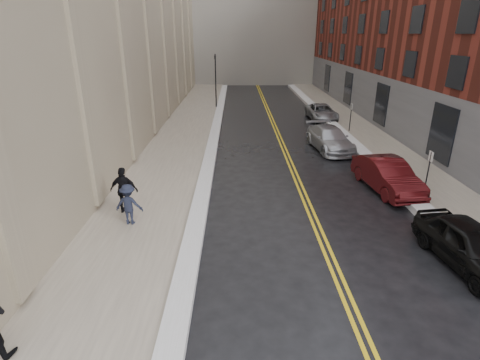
{
  "coord_description": "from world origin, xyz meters",
  "views": [
    {
      "loc": [
        -0.65,
        -7.52,
        7.02
      ],
      "look_at": [
        -0.49,
        6.29,
        1.6
      ],
      "focal_mm": 28.0,
      "sensor_mm": 36.0,
      "label": 1
    }
  ],
  "objects_px": {
    "car_maroon": "(387,175)",
    "car_silver_far": "(322,112)",
    "pedestrian_c": "(124,190)",
    "car_silver_near": "(330,139)",
    "car_black": "(470,246)",
    "pedestrian_b": "(129,204)"
  },
  "relations": [
    {
      "from": "car_maroon",
      "to": "car_silver_far",
      "type": "xyz_separation_m",
      "value": [
        0.28,
        15.75,
        -0.1
      ]
    },
    {
      "from": "car_silver_far",
      "to": "pedestrian_c",
      "type": "height_order",
      "value": "pedestrian_c"
    },
    {
      "from": "car_maroon",
      "to": "car_silver_near",
      "type": "xyz_separation_m",
      "value": [
        -1.15,
        6.73,
        -0.04
      ]
    },
    {
      "from": "car_silver_far",
      "to": "car_black",
      "type": "bearing_deg",
      "value": -91.33
    },
    {
      "from": "car_black",
      "to": "pedestrian_b",
      "type": "height_order",
      "value": "pedestrian_b"
    },
    {
      "from": "car_silver_far",
      "to": "pedestrian_c",
      "type": "bearing_deg",
      "value": -124.52
    },
    {
      "from": "car_silver_far",
      "to": "pedestrian_c",
      "type": "relative_size",
      "value": 2.44
    },
    {
      "from": "pedestrian_c",
      "to": "car_black",
      "type": "bearing_deg",
      "value": 167.89
    },
    {
      "from": "pedestrian_c",
      "to": "car_maroon",
      "type": "bearing_deg",
      "value": -162.46
    },
    {
      "from": "car_maroon",
      "to": "pedestrian_b",
      "type": "height_order",
      "value": "pedestrian_b"
    },
    {
      "from": "car_silver_near",
      "to": "pedestrian_c",
      "type": "xyz_separation_m",
      "value": [
        -10.55,
        -9.29,
        0.4
      ]
    },
    {
      "from": "pedestrian_c",
      "to": "car_silver_near",
      "type": "bearing_deg",
      "value": -133.44
    },
    {
      "from": "car_maroon",
      "to": "pedestrian_c",
      "type": "height_order",
      "value": "pedestrian_c"
    },
    {
      "from": "car_silver_near",
      "to": "car_silver_far",
      "type": "bearing_deg",
      "value": 73.59
    },
    {
      "from": "car_black",
      "to": "pedestrian_b",
      "type": "distance_m",
      "value": 11.86
    },
    {
      "from": "pedestrian_c",
      "to": "car_silver_far",
      "type": "bearing_deg",
      "value": -117.98
    },
    {
      "from": "car_black",
      "to": "pedestrian_b",
      "type": "xyz_separation_m",
      "value": [
        -11.54,
        2.73,
        0.23
      ]
    },
    {
      "from": "pedestrian_b",
      "to": "pedestrian_c",
      "type": "relative_size",
      "value": 0.84
    },
    {
      "from": "car_maroon",
      "to": "pedestrian_b",
      "type": "distance_m",
      "value": 11.82
    },
    {
      "from": "car_black",
      "to": "pedestrian_c",
      "type": "xyz_separation_m",
      "value": [
        -11.98,
        3.74,
        0.39
      ]
    },
    {
      "from": "car_silver_far",
      "to": "pedestrian_b",
      "type": "height_order",
      "value": "pedestrian_b"
    },
    {
      "from": "car_silver_near",
      "to": "pedestrian_c",
      "type": "bearing_deg",
      "value": -146.08
    }
  ]
}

